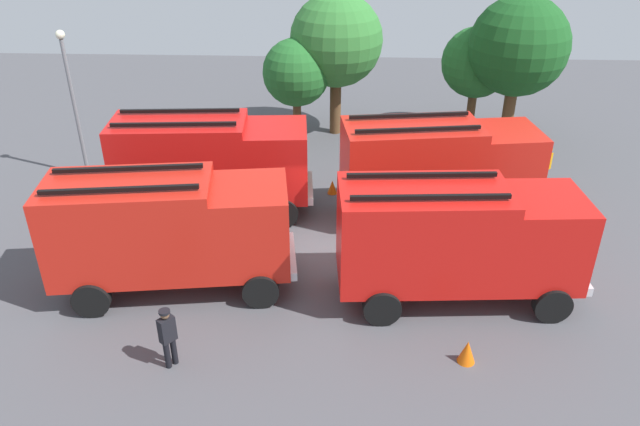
% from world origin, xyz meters
% --- Properties ---
extents(ground_plane, '(50.73, 50.73, 0.00)m').
position_xyz_m(ground_plane, '(0.00, 0.00, 0.00)').
color(ground_plane, '#4C4C51').
extents(fire_truck_0, '(7.46, 3.52, 3.88)m').
position_xyz_m(fire_truck_0, '(-4.40, -2.44, 2.15)').
color(fire_truck_0, red).
rests_on(fire_truck_0, ground).
extents(fire_truck_1, '(7.35, 3.16, 3.88)m').
position_xyz_m(fire_truck_1, '(4.11, -2.59, 2.15)').
color(fire_truck_1, red).
rests_on(fire_truck_1, ground).
extents(fire_truck_2, '(7.37, 3.21, 3.88)m').
position_xyz_m(fire_truck_2, '(-4.14, 2.49, 2.15)').
color(fire_truck_2, red).
rests_on(fire_truck_2, ground).
extents(fire_truck_3, '(7.47, 3.57, 3.88)m').
position_xyz_m(fire_truck_3, '(4.19, 2.44, 2.15)').
color(fire_truck_3, red).
rests_on(fire_truck_3, ground).
extents(firefighter_0, '(0.46, 0.31, 1.82)m').
position_xyz_m(firefighter_0, '(-8.29, 3.64, 1.03)').
color(firefighter_0, black).
rests_on(firefighter_0, ground).
extents(firefighter_1, '(0.45, 0.48, 1.79)m').
position_xyz_m(firefighter_1, '(-3.65, -5.91, 1.01)').
color(firefighter_1, black).
rests_on(firefighter_1, ground).
extents(firefighter_2, '(0.46, 0.47, 1.72)m').
position_xyz_m(firefighter_2, '(9.00, 5.18, 0.97)').
color(firefighter_2, black).
rests_on(firefighter_2, ground).
extents(tree_0, '(3.15, 3.15, 4.88)m').
position_xyz_m(tree_0, '(-1.54, 9.96, 3.28)').
color(tree_0, brown).
rests_on(tree_0, ground).
extents(tree_1, '(4.36, 4.36, 6.75)m').
position_xyz_m(tree_1, '(0.28, 10.94, 4.54)').
color(tree_1, brown).
rests_on(tree_1, ground).
extents(tree_2, '(3.35, 3.35, 5.20)m').
position_xyz_m(tree_2, '(6.98, 11.26, 3.50)').
color(tree_2, brown).
rests_on(tree_2, ground).
extents(tree_3, '(4.44, 4.44, 6.88)m').
position_xyz_m(tree_3, '(8.42, 9.79, 4.63)').
color(tree_3, brown).
rests_on(tree_3, ground).
extents(traffic_cone_0, '(0.47, 0.47, 0.68)m').
position_xyz_m(traffic_cone_0, '(4.12, -5.45, 0.34)').
color(traffic_cone_0, '#F2600C').
rests_on(traffic_cone_0, ground).
extents(traffic_cone_1, '(0.40, 0.40, 0.57)m').
position_xyz_m(traffic_cone_1, '(0.31, 4.20, 0.28)').
color(traffic_cone_1, '#F2600C').
rests_on(traffic_cone_1, ground).
extents(traffic_cone_2, '(0.50, 0.50, 0.71)m').
position_xyz_m(traffic_cone_2, '(-3.41, 4.69, 0.36)').
color(traffic_cone_2, '#F2600C').
rests_on(traffic_cone_2, ground).
extents(lamppost, '(0.36, 0.36, 6.14)m').
position_xyz_m(lamppost, '(-10.24, 5.46, 3.63)').
color(lamppost, slate).
rests_on(lamppost, ground).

